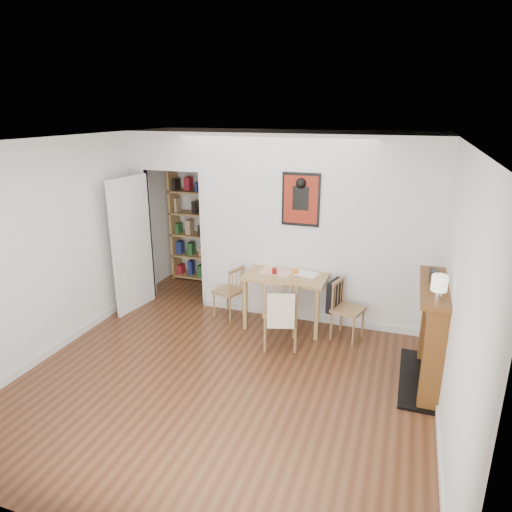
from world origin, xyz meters
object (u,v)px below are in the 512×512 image
at_px(chair_left, 229,291).
at_px(bookshelf, 195,224).
at_px(ceramic_jar_b, 433,272).
at_px(notebook, 307,274).
at_px(dining_table, 286,280).
at_px(mantel_lamp, 439,284).
at_px(ceramic_jar_a, 435,276).
at_px(red_glass, 274,271).
at_px(fireplace, 433,332).
at_px(chair_front, 280,310).
at_px(chair_right, 347,309).
at_px(orange_fruit, 295,271).

height_order(chair_left, bookshelf, bookshelf).
bearing_deg(ceramic_jar_b, notebook, 156.40).
bearing_deg(dining_table, mantel_lamp, -34.28).
bearing_deg(bookshelf, ceramic_jar_a, -28.49).
bearing_deg(red_glass, fireplace, -21.54).
height_order(bookshelf, ceramic_jar_a, bookshelf).
relative_size(chair_front, mantel_lamp, 4.02).
bearing_deg(dining_table, ceramic_jar_a, -23.00).
xyz_separation_m(bookshelf, ceramic_jar_b, (3.81, -1.90, 0.22)).
xyz_separation_m(chair_right, fireplace, (1.02, -0.73, 0.20)).
distance_m(notebook, ceramic_jar_b, 1.74).
relative_size(orange_fruit, ceramic_jar_b, 0.91).
xyz_separation_m(notebook, ceramic_jar_a, (1.56, -0.85, 0.45)).
height_order(dining_table, chair_right, chair_right).
bearing_deg(bookshelf, chair_right, -26.39).
relative_size(red_glass, ceramic_jar_a, 0.72).
relative_size(chair_front, fireplace, 0.78).
bearing_deg(fireplace, chair_right, 144.23).
relative_size(chair_right, bookshelf, 0.40).
distance_m(notebook, ceramic_jar_a, 1.83).
relative_size(orange_fruit, ceramic_jar_a, 0.69).
relative_size(notebook, mantel_lamp, 1.32).
bearing_deg(ceramic_jar_a, red_glass, 159.89).
bearing_deg(chair_front, red_glass, 114.08).
xyz_separation_m(fireplace, notebook, (-1.61, 0.93, 0.15)).
xyz_separation_m(chair_left, mantel_lamp, (2.70, -1.25, 0.92)).
bearing_deg(orange_fruit, notebook, 12.64).
bearing_deg(red_glass, ceramic_jar_b, -15.59).
bearing_deg(chair_front, ceramic_jar_a, -5.83).
xyz_separation_m(orange_fruit, ceramic_jar_a, (1.71, -0.82, 0.42)).
height_order(fireplace, orange_fruit, fireplace).
relative_size(dining_table, notebook, 3.50).
bearing_deg(red_glass, chair_right, -3.75).
height_order(notebook, ceramic_jar_b, ceramic_jar_b).
distance_m(mantel_lamp, ceramic_jar_a, 0.49).
distance_m(red_glass, ceramic_jar_b, 2.08).
relative_size(dining_table, ceramic_jar_a, 9.25).
bearing_deg(red_glass, dining_table, 17.23).
bearing_deg(chair_left, chair_right, -3.85).
xyz_separation_m(bookshelf, red_glass, (1.84, -1.35, -0.19)).
xyz_separation_m(bookshelf, fireplace, (3.87, -2.15, -0.37)).
height_order(dining_table, chair_front, chair_front).
height_order(bookshelf, notebook, bookshelf).
distance_m(chair_front, ceramic_jar_a, 1.89).
relative_size(chair_front, ceramic_jar_a, 8.06).
relative_size(chair_right, orange_fruit, 9.63).
distance_m(chair_front, ceramic_jar_b, 1.86).
relative_size(chair_right, red_glass, 9.31).
xyz_separation_m(chair_front, ceramic_jar_b, (1.72, -0.00, 0.71)).
distance_m(bookshelf, red_glass, 2.29).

